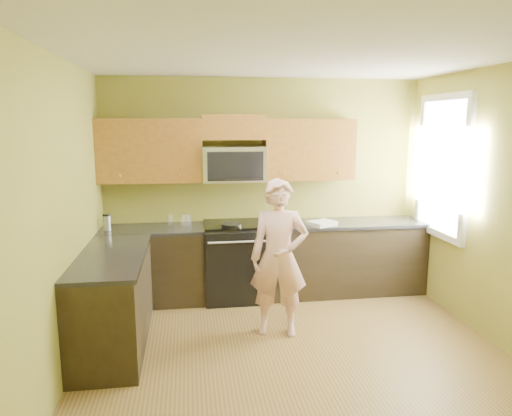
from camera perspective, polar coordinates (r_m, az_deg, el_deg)
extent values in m
plane|color=brown|center=(4.48, 5.19, -18.28)|extent=(4.00, 4.00, 0.00)
plane|color=white|center=(3.98, 5.86, 18.32)|extent=(4.00, 4.00, 0.00)
plane|color=olive|center=(5.95, 0.94, 2.67)|extent=(4.00, 0.00, 4.00)
plane|color=olive|center=(2.20, 18.18, -11.35)|extent=(4.00, 0.00, 4.00)
plane|color=olive|center=(4.04, -23.23, -1.84)|extent=(0.00, 4.00, 4.00)
plane|color=olive|center=(4.89, 28.91, -0.31)|extent=(0.00, 4.00, 4.00)
cube|color=black|center=(5.86, 1.38, -6.58)|extent=(4.00, 0.60, 0.88)
cube|color=black|center=(4.80, -17.08, -10.94)|extent=(0.60, 1.60, 0.88)
cube|color=black|center=(5.73, 1.42, -2.21)|extent=(4.00, 0.62, 0.04)
cube|color=black|center=(4.65, -17.26, -5.65)|extent=(0.62, 1.60, 0.04)
cube|color=#8D6020|center=(5.68, -2.81, 9.88)|extent=(0.76, 0.33, 0.30)
imported|color=#F5897A|center=(4.73, 2.84, -6.12)|extent=(0.66, 0.50, 1.61)
cube|color=#B27F47|center=(5.75, 3.48, -1.89)|extent=(0.12, 0.12, 0.01)
ellipsoid|color=silver|center=(5.56, 3.93, -2.10)|extent=(0.12, 0.13, 0.06)
ellipsoid|color=silver|center=(5.84, 4.88, -1.47)|extent=(0.12, 0.13, 0.07)
cube|color=white|center=(5.72, 8.14, -1.87)|extent=(0.38, 0.35, 0.05)
cylinder|color=silver|center=(5.80, -10.48, -1.42)|extent=(0.09, 0.09, 0.12)
cylinder|color=silver|center=(5.72, -8.30, -1.52)|extent=(0.09, 0.09, 0.12)
cylinder|color=silver|center=(5.77, -8.82, -1.43)|extent=(0.07, 0.07, 0.12)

